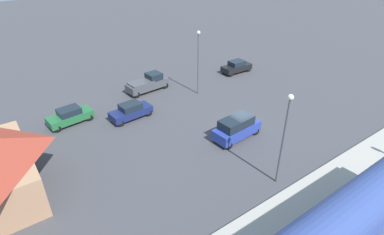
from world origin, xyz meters
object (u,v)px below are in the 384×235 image
(sedan_green, at_px, (70,116))
(pickup_charcoal, at_px, (148,83))
(sedan_black, at_px, (237,67))
(sedan_navy, at_px, (131,111))
(suv_blue, at_px, (237,128))
(light_pole_near_platform, at_px, (285,130))
(light_pole_lot_center, at_px, (198,56))

(sedan_green, xyz_separation_m, pickup_charcoal, (2.47, -10.54, 0.15))
(sedan_black, distance_m, sedan_navy, 18.63)
(sedan_black, height_order, sedan_navy, same)
(suv_blue, xyz_separation_m, light_pole_near_platform, (-6.50, 1.66, 3.68))
(light_pole_near_platform, bearing_deg, sedan_navy, 17.04)
(sedan_navy, height_order, pickup_charcoal, pickup_charcoal)
(suv_blue, distance_m, sedan_green, 17.17)
(sedan_navy, relative_size, light_pole_lot_center, 0.59)
(pickup_charcoal, bearing_deg, sedan_green, 103.17)
(light_pole_near_platform, bearing_deg, sedan_green, 29.39)
(sedan_black, distance_m, light_pole_near_platform, 23.80)
(sedan_black, bearing_deg, sedan_green, 91.44)
(light_pole_near_platform, xyz_separation_m, light_pole_lot_center, (16.73, -4.66, 0.09))
(pickup_charcoal, height_order, light_pole_near_platform, light_pole_near_platform)
(sedan_black, distance_m, pickup_charcoal, 13.53)
(sedan_navy, relative_size, pickup_charcoal, 0.83)
(light_pole_near_platform, bearing_deg, light_pole_lot_center, -15.56)
(sedan_navy, distance_m, suv_blue, 11.46)
(sedan_black, relative_size, suv_blue, 0.90)
(sedan_navy, xyz_separation_m, light_pole_near_platform, (-15.91, -4.88, 3.95))
(sedan_green, relative_size, light_pole_near_platform, 0.61)
(sedan_green, xyz_separation_m, light_pole_lot_center, (-1.90, -15.15, 4.04))
(pickup_charcoal, xyz_separation_m, light_pole_lot_center, (-4.36, -4.61, 3.89))
(sedan_navy, height_order, light_pole_near_platform, light_pole_near_platform)
(sedan_black, xyz_separation_m, suv_blue, (-12.73, 11.80, 0.27))
(sedan_black, relative_size, pickup_charcoal, 0.82)
(pickup_charcoal, bearing_deg, sedan_navy, 136.45)
(light_pole_near_platform, height_order, light_pole_lot_center, light_pole_lot_center)
(sedan_navy, distance_m, light_pole_lot_center, 10.39)
(sedan_black, xyz_separation_m, sedan_navy, (-3.32, 18.33, 0.00))
(sedan_green, distance_m, light_pole_lot_center, 15.79)
(suv_blue, relative_size, light_pole_lot_center, 0.64)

